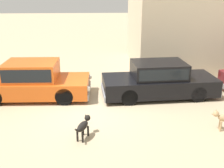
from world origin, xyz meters
TOP-DOWN VIEW (x-y plane):
  - ground_plane at (0.00, 0.00)m, footprint 80.00×80.00m
  - parked_sedan_nearest at (-2.24, 1.38)m, footprint 4.47×1.91m
  - parked_sedan_second at (2.68, 1.22)m, footprint 4.64×1.96m
  - stray_dog_spotted at (-0.17, -1.86)m, footprint 0.44×0.90m

SIDE VIEW (x-z plane):
  - ground_plane at x=0.00m, z-range 0.00..0.00m
  - stray_dog_spotted at x=-0.17m, z-range 0.08..0.69m
  - parked_sedan_second at x=2.68m, z-range -0.01..1.39m
  - parked_sedan_nearest at x=-2.24m, z-range -0.01..1.43m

